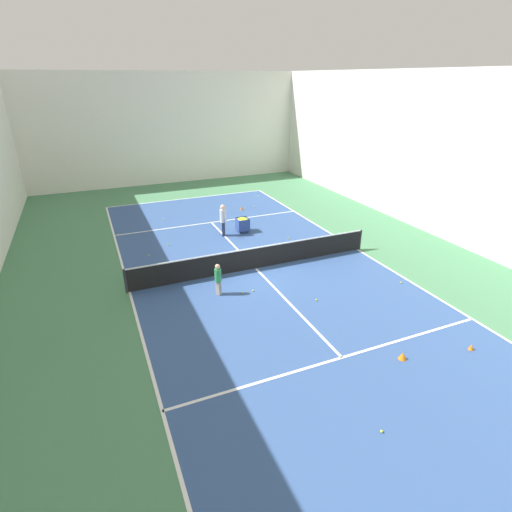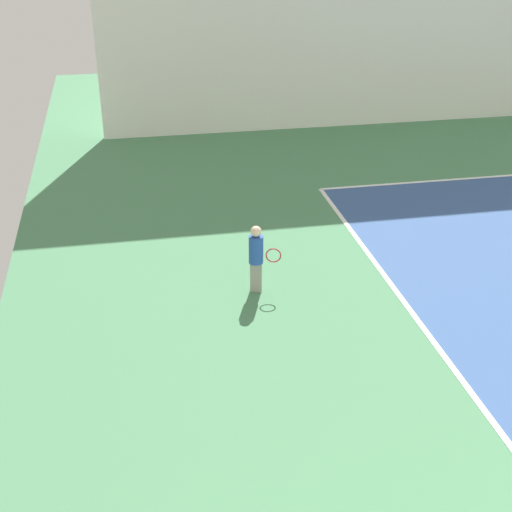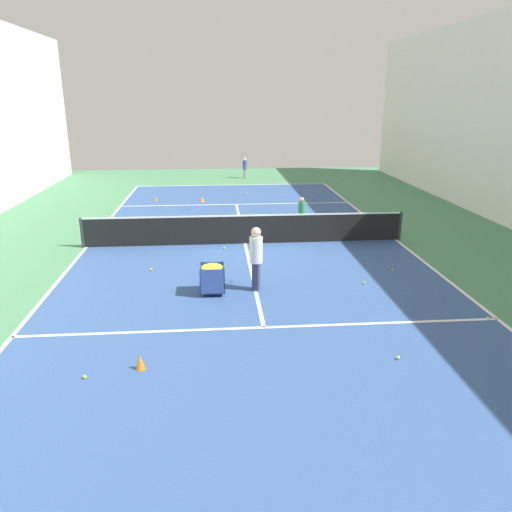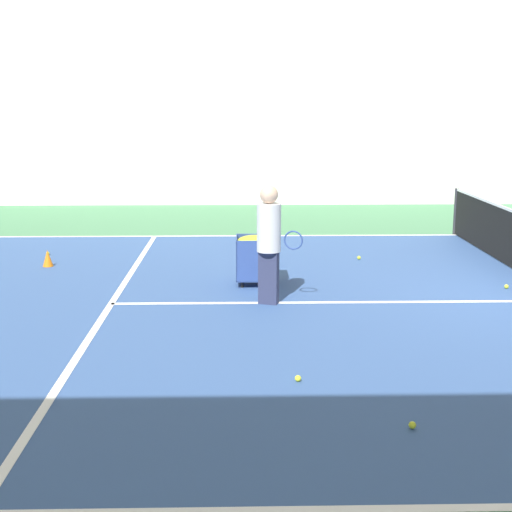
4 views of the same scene
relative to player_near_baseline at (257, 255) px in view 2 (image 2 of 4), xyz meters
The scene contains 2 objects.
line_baseline_near 2.76m from the player_near_baseline, 69.82° to the left, with size 11.06×0.10×0.00m, color white.
player_near_baseline is the anchor object (origin of this frame).
Camera 2 is at (10.19, -17.01, 6.48)m, focal length 50.00 mm.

